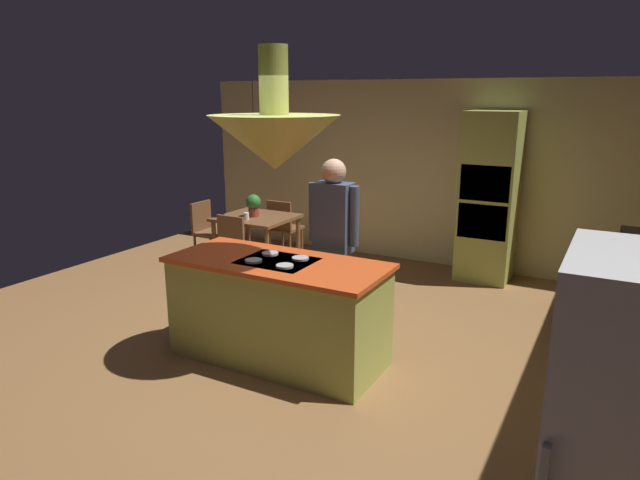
# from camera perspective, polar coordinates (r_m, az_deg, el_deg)

# --- Properties ---
(ground) EXTENTS (8.16, 8.16, 0.00)m
(ground) POSITION_cam_1_polar(r_m,az_deg,el_deg) (5.44, -3.01, -11.07)
(ground) COLOR olive
(wall_back) EXTENTS (6.80, 0.10, 2.55)m
(wall_back) POSITION_cam_1_polar(r_m,az_deg,el_deg) (8.11, 9.86, 6.76)
(wall_back) COLOR beige
(wall_back) RESTS_ON ground
(kitchen_island) EXTENTS (1.96, 0.87, 0.96)m
(kitchen_island) POSITION_cam_1_polar(r_m,az_deg,el_deg) (5.09, -4.27, -7.11)
(kitchen_island) COLOR #A0A84C
(kitchen_island) RESTS_ON ground
(counter_run_right) EXTENTS (0.73, 2.20, 0.94)m
(counter_run_right) POSITION_cam_1_polar(r_m,az_deg,el_deg) (5.12, 29.64, -8.91)
(counter_run_right) COLOR #A0A84C
(counter_run_right) RESTS_ON ground
(oven_tower) EXTENTS (0.66, 0.62, 2.16)m
(oven_tower) POSITION_cam_1_polar(r_m,az_deg,el_deg) (7.46, 16.77, 4.14)
(oven_tower) COLOR #A0A84C
(oven_tower) RESTS_ON ground
(dining_table) EXTENTS (0.97, 0.89, 0.76)m
(dining_table) POSITION_cam_1_polar(r_m,az_deg,el_deg) (7.62, -6.46, 1.61)
(dining_table) COLOR brown
(dining_table) RESTS_ON ground
(person_at_island) EXTENTS (0.53, 0.24, 1.77)m
(person_at_island) POSITION_cam_1_polar(r_m,az_deg,el_deg) (5.41, 1.36, 0.38)
(person_at_island) COLOR tan
(person_at_island) RESTS_ON ground
(range_hood) EXTENTS (1.10, 1.10, 1.00)m
(range_hood) POSITION_cam_1_polar(r_m,az_deg,el_deg) (4.75, -4.62, 10.16)
(range_hood) COLOR #A0A84C
(pendant_light_over_table) EXTENTS (0.32, 0.32, 0.82)m
(pendant_light_over_table) POSITION_cam_1_polar(r_m,az_deg,el_deg) (7.44, -6.73, 10.73)
(pendant_light_over_table) COLOR #E0B266
(chair_facing_island) EXTENTS (0.40, 0.40, 0.87)m
(chair_facing_island) POSITION_cam_1_polar(r_m,az_deg,el_deg) (7.14, -9.49, -0.61)
(chair_facing_island) COLOR brown
(chair_facing_island) RESTS_ON ground
(chair_by_back_wall) EXTENTS (0.40, 0.40, 0.87)m
(chair_by_back_wall) POSITION_cam_1_polar(r_m,az_deg,el_deg) (8.19, -3.77, 1.53)
(chair_by_back_wall) COLOR brown
(chair_by_back_wall) RESTS_ON ground
(chair_at_corner) EXTENTS (0.40, 0.40, 0.87)m
(chair_at_corner) POSITION_cam_1_polar(r_m,az_deg,el_deg) (8.17, -11.40, 1.24)
(chair_at_corner) COLOR brown
(chair_at_corner) RESTS_ON ground
(potted_plant_on_table) EXTENTS (0.20, 0.20, 0.30)m
(potted_plant_on_table) POSITION_cam_1_polar(r_m,az_deg,el_deg) (7.55, -6.77, 3.64)
(potted_plant_on_table) COLOR #99382D
(potted_plant_on_table) RESTS_ON dining_table
(cup_on_table) EXTENTS (0.07, 0.07, 0.09)m
(cup_on_table) POSITION_cam_1_polar(r_m,az_deg,el_deg) (7.41, -7.48, 2.43)
(cup_on_table) COLOR white
(cup_on_table) RESTS_ON dining_table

